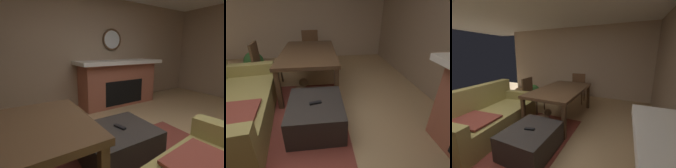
# 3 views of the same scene
# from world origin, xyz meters

# --- Properties ---
(floor) EXTENTS (9.03, 9.03, 0.00)m
(floor) POSITION_xyz_m (0.00, 0.00, 0.00)
(floor) COLOR tan
(wall_right_window_side) EXTENTS (0.12, 5.78, 2.53)m
(wall_right_window_side) POSITION_xyz_m (3.76, 0.00, 1.27)
(wall_right_window_side) COLOR #C4AA91
(wall_right_window_side) RESTS_ON ground
(area_rug) EXTENTS (2.60, 2.00, 0.01)m
(area_rug) POSITION_xyz_m (0.30, 0.04, 0.01)
(area_rug) COLOR brown
(area_rug) RESTS_ON ground
(couch) EXTENTS (2.08, 1.20, 0.91)m
(couch) POSITION_xyz_m (0.45, 0.68, 0.31)
(couch) COLOR #9E8E4C
(couch) RESTS_ON ground
(ottoman_coffee_table) EXTENTS (0.87, 0.74, 0.41)m
(ottoman_coffee_table) POSITION_xyz_m (0.30, -0.53, 0.20)
(ottoman_coffee_table) COLOR #2D2826
(ottoman_coffee_table) RESTS_ON ground
(tv_remote) EXTENTS (0.09, 0.17, 0.02)m
(tv_remote) POSITION_xyz_m (0.27, -0.53, 0.42)
(tv_remote) COLOR black
(tv_remote) RESTS_ON ottoman_coffee_table
(dining_table) EXTENTS (1.84, 1.05, 0.74)m
(dining_table) POSITION_xyz_m (1.67, -0.41, 0.67)
(dining_table) COLOR #513823
(dining_table) RESTS_ON ground
(dining_chair_north) EXTENTS (0.47, 0.47, 0.93)m
(dining_chair_north) POSITION_xyz_m (1.66, 0.51, 0.52)
(dining_chair_north) COLOR #513823
(dining_chair_north) RESTS_ON ground
(dining_chair_east) EXTENTS (0.48, 0.48, 0.93)m
(dining_chair_east) POSITION_xyz_m (2.98, -0.40, 0.52)
(dining_chair_east) COLOR brown
(dining_chair_east) RESTS_ON ground
(potted_plant) EXTENTS (0.44, 0.44, 0.59)m
(potted_plant) POSITION_xyz_m (2.30, 0.92, 0.32)
(potted_plant) COLOR #474C51
(potted_plant) RESTS_ON ground
(small_dog) EXTENTS (0.48, 0.39, 0.31)m
(small_dog) POSITION_xyz_m (1.06, -0.22, 0.18)
(small_dog) COLOR #8C6B4C
(small_dog) RESTS_ON ground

